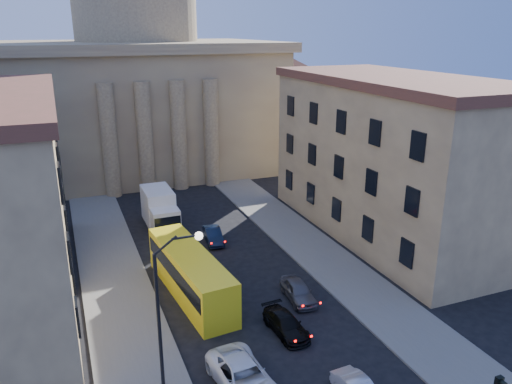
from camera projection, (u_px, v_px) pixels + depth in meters
sidewalk_left at (121, 301)px, 35.62m from camera, size 5.00×60.00×0.15m
sidewalk_right at (329, 262)px, 41.63m from camera, size 5.00×60.00×0.15m
church at (141, 80)px, 67.98m from camera, size 68.02×28.76×36.60m
building_right at (392, 156)px, 45.87m from camera, size 11.60×26.60×14.70m
street_lamp at (168, 300)px, 25.72m from camera, size 2.62×0.44×8.83m
car_left_mid at (244, 378)px, 26.76m from camera, size 3.02×5.85×1.58m
car_right_mid at (286, 324)px, 31.91m from camera, size 2.02×4.35×1.23m
car_right_far at (298, 291)px, 35.79m from camera, size 1.98×4.23×1.40m
car_right_distant at (213, 235)px, 45.51m from camera, size 1.79×4.11×1.31m
city_bus at (190, 272)px, 36.24m from camera, size 3.79×11.88×3.29m
box_truck at (160, 211)px, 48.60m from camera, size 2.67×6.65×3.65m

